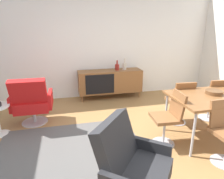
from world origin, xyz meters
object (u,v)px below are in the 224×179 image
(sideboard, at_px, (110,81))
(vase_sculptural_dark, at_px, (117,67))
(vase_cobalt, at_px, (124,66))
(dining_table, at_px, (221,98))
(armchair_black_shell, at_px, (132,167))
(dining_chair_back_left, at_px, (180,101))
(wooden_bowl_on_table, at_px, (214,92))
(lounge_chair_red, at_px, (32,101))
(dining_chair_back_right, at_px, (213,98))
(dining_chair_near_window, at_px, (169,116))

(sideboard, relative_size, vase_sculptural_dark, 6.53)
(vase_cobalt, bearing_deg, dining_table, -67.86)
(dining_table, bearing_deg, armchair_black_shell, -152.35)
(sideboard, bearing_deg, dining_table, -60.16)
(dining_table, xyz_separation_m, armchair_black_shell, (-1.81, -0.95, -0.23))
(vase_sculptural_dark, bearing_deg, dining_table, -63.80)
(sideboard, distance_m, dining_table, 2.63)
(dining_chair_back_left, bearing_deg, armchair_black_shell, -134.00)
(vase_cobalt, height_order, vase_sculptural_dark, vase_cobalt)
(sideboard, xyz_separation_m, vase_cobalt, (0.38, 0.00, 0.38))
(sideboard, distance_m, wooden_bowl_on_table, 2.53)
(lounge_chair_red, height_order, armchair_black_shell, same)
(dining_chair_back_right, height_order, lounge_chair_red, lounge_chair_red)
(dining_chair_near_window, relative_size, dining_chair_back_right, 1.00)
(dining_table, height_order, dining_chair_back_left, dining_chair_back_left)
(sideboard, bearing_deg, dining_chair_near_window, -79.72)
(armchair_black_shell, bearing_deg, lounge_chair_red, 119.96)
(dining_chair_near_window, distance_m, armchair_black_shell, 1.32)
(lounge_chair_red, xyz_separation_m, armchair_black_shell, (1.22, -2.12, 0.00))
(dining_chair_back_left, bearing_deg, vase_cobalt, 108.40)
(sideboard, relative_size, lounge_chair_red, 1.69)
(wooden_bowl_on_table, bearing_deg, vase_cobalt, 111.08)
(sideboard, relative_size, vase_cobalt, 5.50)
(vase_cobalt, xyz_separation_m, vase_sculptural_dark, (-0.19, 0.00, -0.02))
(vase_sculptural_dark, height_order, armchair_black_shell, vase_sculptural_dark)
(wooden_bowl_on_table, bearing_deg, dining_chair_near_window, -174.31)
(sideboard, bearing_deg, dining_chair_back_left, -61.01)
(vase_sculptural_dark, height_order, dining_chair_back_right, vase_sculptural_dark)
(sideboard, distance_m, dining_chair_back_right, 2.37)
(sideboard, relative_size, dining_table, 1.00)
(vase_cobalt, height_order, wooden_bowl_on_table, vase_cobalt)
(dining_chair_back_right, bearing_deg, armchair_black_shell, -145.04)
(dining_chair_back_right, xyz_separation_m, armchair_black_shell, (-2.16, -1.51, -0.00))
(dining_chair_back_right, relative_size, lounge_chair_red, 0.90)
(wooden_bowl_on_table, bearing_deg, lounge_chair_red, 159.65)
(vase_cobalt, distance_m, lounge_chair_red, 2.40)
(dining_table, height_order, dining_chair_near_window, dining_chair_near_window)
(dining_chair_back_left, relative_size, armchair_black_shell, 0.90)
(dining_chair_back_left, bearing_deg, lounge_chair_red, 167.10)
(sideboard, relative_size, dining_chair_back_left, 1.87)
(dining_chair_back_left, bearing_deg, wooden_bowl_on_table, -60.22)
(sideboard, height_order, vase_cobalt, vase_cobalt)
(vase_cobalt, xyz_separation_m, lounge_chair_red, (-2.11, -1.10, -0.35))
(wooden_bowl_on_table, relative_size, dining_chair_back_right, 0.30)
(vase_sculptural_dark, distance_m, lounge_chair_red, 2.23)
(vase_sculptural_dark, relative_size, dining_chair_near_window, 0.29)
(dining_chair_back_left, distance_m, lounge_chair_red, 2.75)
(vase_sculptural_dark, height_order, wooden_bowl_on_table, vase_sculptural_dark)
(vase_sculptural_dark, xyz_separation_m, dining_chair_back_right, (1.46, -1.71, -0.33))
(vase_sculptural_dark, bearing_deg, wooden_bowl_on_table, -64.66)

